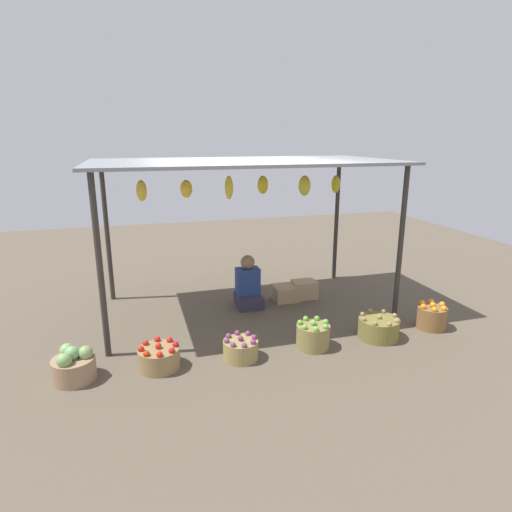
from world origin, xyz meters
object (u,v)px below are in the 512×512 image
at_px(basket_purple_onions, 241,349).
at_px(basket_oranges, 432,317).
at_px(wooden_crate_near_vendor, 285,293).
at_px(basket_green_apples, 313,335).
at_px(basket_potatoes, 378,328).
at_px(basket_red_tomatoes, 159,357).
at_px(vendor_person, 248,287).
at_px(wooden_crate_stacked_rear, 304,289).
at_px(basket_cabbages, 74,366).

xyz_separation_m(basket_purple_onions, basket_oranges, (2.63, 0.10, 0.04)).
xyz_separation_m(basket_oranges, wooden_crate_near_vendor, (-1.52, 1.49, -0.04)).
xyz_separation_m(basket_green_apples, basket_oranges, (1.73, 0.07, 0.00)).
bearing_deg(basket_potatoes, basket_purple_onions, -178.83).
bearing_deg(basket_green_apples, wooden_crate_near_vendor, 82.19).
xyz_separation_m(basket_red_tomatoes, basket_green_apples, (1.81, -0.02, 0.03)).
bearing_deg(basket_purple_onions, basket_red_tomatoes, 176.86).
relative_size(vendor_person, wooden_crate_stacked_rear, 2.19).
bearing_deg(vendor_person, wooden_crate_near_vendor, 5.05).
relative_size(basket_red_tomatoes, basket_green_apples, 1.13).
xyz_separation_m(basket_oranges, wooden_crate_stacked_rear, (-1.19, 1.51, -0.02)).
relative_size(basket_cabbages, basket_potatoes, 0.86).
bearing_deg(wooden_crate_near_vendor, vendor_person, -174.95).
bearing_deg(basket_cabbages, basket_green_apples, -0.59).
bearing_deg(basket_purple_onions, basket_potatoes, 1.17).
height_order(basket_potatoes, wooden_crate_stacked_rear, basket_potatoes).
height_order(basket_green_apples, wooden_crate_near_vendor, basket_green_apples).
distance_m(basket_cabbages, basket_potatoes, 3.58).
bearing_deg(basket_green_apples, basket_cabbages, 179.41).
relative_size(vendor_person, basket_red_tomatoes, 1.72).
bearing_deg(basket_potatoes, basket_oranges, 4.18).
bearing_deg(basket_purple_onions, basket_oranges, 2.12).
distance_m(basket_red_tomatoes, wooden_crate_stacked_rear, 2.82).
bearing_deg(basket_potatoes, wooden_crate_near_vendor, 113.90).
bearing_deg(wooden_crate_near_vendor, basket_purple_onions, -125.15).
height_order(basket_oranges, wooden_crate_stacked_rear, basket_oranges).
bearing_deg(basket_oranges, basket_green_apples, -177.61).
distance_m(basket_purple_onions, wooden_crate_stacked_rear, 2.16).
bearing_deg(basket_green_apples, basket_purple_onions, -178.40).
bearing_deg(basket_red_tomatoes, basket_cabbages, 179.81).
xyz_separation_m(vendor_person, basket_cabbages, (-2.28, -1.48, -0.14)).
bearing_deg(wooden_crate_stacked_rear, basket_purple_onions, -131.96).
xyz_separation_m(basket_purple_onions, basket_potatoes, (1.80, 0.04, 0.01)).
height_order(basket_purple_onions, wooden_crate_near_vendor, basket_purple_onions).
bearing_deg(wooden_crate_stacked_rear, basket_cabbages, -154.25).
height_order(vendor_person, wooden_crate_near_vendor, vendor_person).
bearing_deg(wooden_crate_stacked_rear, basket_potatoes, -77.13).
bearing_deg(basket_cabbages, wooden_crate_near_vendor, 27.92).
bearing_deg(vendor_person, basket_red_tomatoes, -133.66).
bearing_deg(basket_green_apples, wooden_crate_stacked_rear, 71.09).
relative_size(basket_cabbages, basket_oranges, 1.15).
distance_m(basket_cabbages, basket_purple_onions, 1.78).
bearing_deg(basket_oranges, basket_red_tomatoes, -179.23).
distance_m(basket_cabbages, wooden_crate_stacked_rear, 3.57).
height_order(basket_potatoes, wooden_crate_near_vendor, basket_potatoes).
bearing_deg(vendor_person, basket_cabbages, -147.04).
xyz_separation_m(basket_cabbages, basket_green_apples, (2.68, -0.03, -0.01)).
height_order(vendor_person, basket_potatoes, vendor_person).
bearing_deg(wooden_crate_near_vendor, basket_potatoes, -66.10).
bearing_deg(basket_purple_onions, wooden_crate_stacked_rear, 48.04).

